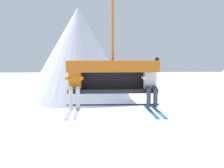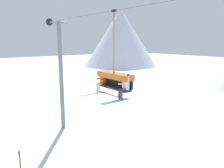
{
  "view_description": "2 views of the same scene",
  "coord_description": "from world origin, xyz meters",
  "px_view_note": "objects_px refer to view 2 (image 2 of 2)",
  "views": [
    {
      "loc": [
        1.41,
        -8.2,
        6.21
      ],
      "look_at": [
        1.8,
        -0.92,
        5.48
      ],
      "focal_mm": 45.0,
      "sensor_mm": 36.0,
      "label": 1
    },
    {
      "loc": [
        10.92,
        -7.93,
        7.77
      ],
      "look_at": [
        1.65,
        -0.79,
        5.46
      ],
      "focal_mm": 35.0,
      "sensor_mm": 36.0,
      "label": 2
    }
  ],
  "objects_px": {
    "chairlift_chair": "(115,77)",
    "skier_orange": "(101,81)",
    "lift_tower_near": "(61,74)",
    "skier_white": "(124,87)",
    "trail_sign": "(20,162)"
  },
  "relations": [
    {
      "from": "chairlift_chair",
      "to": "skier_orange",
      "type": "relative_size",
      "value": 2.58
    },
    {
      "from": "lift_tower_near",
      "to": "skier_white",
      "type": "bearing_deg",
      "value": -5.59
    },
    {
      "from": "lift_tower_near",
      "to": "chairlift_chair",
      "type": "height_order",
      "value": "lift_tower_near"
    },
    {
      "from": "chairlift_chair",
      "to": "skier_white",
      "type": "xyz_separation_m",
      "value": [
        0.99,
        -0.21,
        -0.32
      ]
    },
    {
      "from": "trail_sign",
      "to": "chairlift_chair",
      "type": "bearing_deg",
      "value": 53.42
    },
    {
      "from": "skier_white",
      "to": "chairlift_chair",
      "type": "bearing_deg",
      "value": 167.88
    },
    {
      "from": "chairlift_chair",
      "to": "trail_sign",
      "type": "distance_m",
      "value": 7.38
    },
    {
      "from": "chairlift_chair",
      "to": "trail_sign",
      "type": "height_order",
      "value": "chairlift_chair"
    },
    {
      "from": "lift_tower_near",
      "to": "trail_sign",
      "type": "bearing_deg",
      "value": -44.62
    },
    {
      "from": "lift_tower_near",
      "to": "chairlift_chair",
      "type": "bearing_deg",
      "value": -4.81
    },
    {
      "from": "skier_orange",
      "to": "trail_sign",
      "type": "xyz_separation_m",
      "value": [
        -2.28,
        -4.19,
        -4.6
      ]
    },
    {
      "from": "chairlift_chair",
      "to": "skier_white",
      "type": "bearing_deg",
      "value": -12.12
    },
    {
      "from": "skier_orange",
      "to": "skier_white",
      "type": "bearing_deg",
      "value": 0.2
    },
    {
      "from": "skier_white",
      "to": "skier_orange",
      "type": "bearing_deg",
      "value": -179.8
    },
    {
      "from": "skier_orange",
      "to": "trail_sign",
      "type": "bearing_deg",
      "value": -118.58
    }
  ]
}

